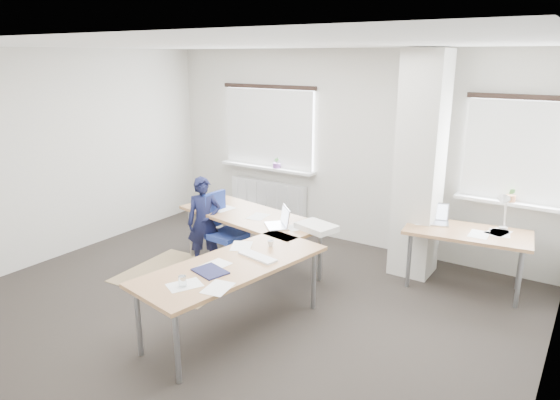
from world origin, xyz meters
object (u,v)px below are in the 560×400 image
Objects in this scene: desk_main at (247,240)px; person at (204,222)px; desk_side at (467,234)px; task_chair at (226,246)px.

person is (-0.99, 0.39, -0.09)m from desk_main.
desk_main is at bearing -149.36° from desk_side.
person is (-0.22, -0.15, 0.33)m from task_chair.
desk_side is 1.50× the size of task_chair.
desk_side is (2.03, 1.58, -0.01)m from desk_main.
desk_main is at bearing -30.82° from task_chair.
desk_side is at bearing -20.77° from person.
task_chair is at bearing -166.83° from desk_side.
desk_side reaches higher than task_chair.
desk_main is 1.07m from person.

